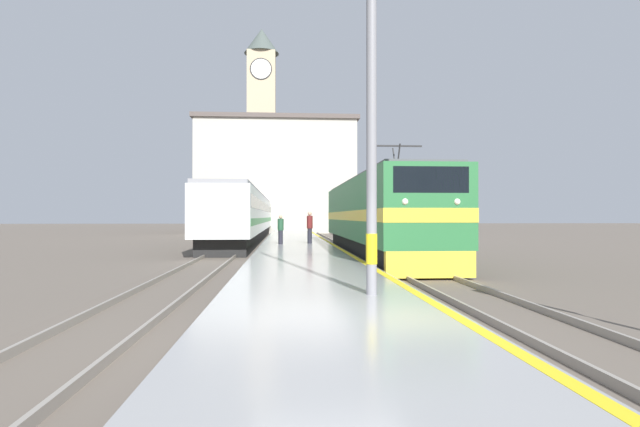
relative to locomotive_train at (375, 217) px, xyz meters
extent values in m
plane|color=#60564C|center=(-3.65, 13.64, -1.93)|extent=(200.00, 200.00, 0.00)
cube|color=#999999|center=(-3.65, 8.64, -1.73)|extent=(4.11, 140.00, 0.40)
cube|color=yellow|center=(-1.75, 8.64, -1.53)|extent=(0.20, 140.00, 0.00)
cube|color=#60564C|center=(0.00, 8.64, -1.92)|extent=(2.83, 140.00, 0.02)
cube|color=gray|center=(-0.72, 8.64, -1.84)|extent=(0.07, 140.00, 0.14)
cube|color=gray|center=(0.72, 8.64, -1.84)|extent=(0.07, 140.00, 0.14)
cube|color=#60564C|center=(-7.40, 8.64, -1.92)|extent=(2.84, 140.00, 0.02)
cube|color=gray|center=(-8.12, 8.64, -1.84)|extent=(0.07, 140.00, 0.14)
cube|color=gray|center=(-6.68, 8.64, -1.84)|extent=(0.07, 140.00, 0.14)
cube|color=black|center=(0.00, 0.04, -1.48)|extent=(2.47, 17.21, 0.90)
cube|color=#286B38|center=(0.00, 0.04, 0.32)|extent=(2.90, 18.70, 2.70)
cube|color=gold|center=(0.00, 0.04, 0.05)|extent=(2.92, 18.72, 0.44)
cube|color=gold|center=(0.00, -9.16, -1.44)|extent=(2.75, 0.30, 0.81)
cube|color=black|center=(0.00, -9.25, 1.12)|extent=(2.32, 0.12, 0.80)
sphere|color=white|center=(-0.80, -9.29, 0.45)|extent=(0.20, 0.20, 0.20)
sphere|color=white|center=(0.80, -9.29, 0.45)|extent=(0.20, 0.20, 0.20)
cube|color=#4C4C51|center=(0.00, 0.04, 1.73)|extent=(2.61, 17.77, 0.12)
cylinder|color=#333333|center=(0.00, -4.99, 2.29)|extent=(0.06, 0.63, 1.03)
cylinder|color=#333333|center=(0.00, -4.29, 2.29)|extent=(0.06, 0.63, 1.03)
cube|color=#262626|center=(0.00, -4.64, 2.79)|extent=(2.03, 0.08, 0.06)
cube|color=black|center=(-7.40, 17.05, -1.48)|extent=(2.46, 35.19, 0.90)
cube|color=silver|center=(-7.40, 17.05, 0.24)|extent=(2.90, 36.65, 2.55)
cube|color=black|center=(-7.40, 17.05, 0.75)|extent=(2.92, 35.92, 0.64)
cube|color=#338442|center=(-7.40, 17.05, -0.27)|extent=(2.92, 35.92, 0.36)
cube|color=gray|center=(-7.40, 17.05, 1.62)|extent=(2.67, 36.65, 0.20)
cylinder|color=gray|center=(-2.67, -14.22, 2.54)|extent=(0.20, 0.20, 8.13)
cylinder|color=yellow|center=(-2.67, -14.22, -0.63)|extent=(0.22, 0.22, 0.60)
cylinder|color=#23232D|center=(-2.96, 4.46, -1.10)|extent=(0.26, 0.26, 0.86)
cylinder|color=maroon|center=(-2.96, 4.46, -0.31)|extent=(0.34, 0.34, 0.72)
sphere|color=tan|center=(-2.96, 4.46, 0.17)|extent=(0.23, 0.23, 0.23)
cylinder|color=#23232D|center=(-4.62, 3.75, -1.14)|extent=(0.26, 0.26, 0.77)
cylinder|color=#234C33|center=(-4.62, 3.75, -0.44)|extent=(0.34, 0.34, 0.64)
sphere|color=tan|center=(-4.62, 3.75, -0.01)|extent=(0.21, 0.21, 0.21)
cube|color=tan|center=(-7.77, 48.75, 10.88)|extent=(4.01, 4.01, 25.63)
cylinder|color=black|center=(-7.77, 46.73, 20.89)|extent=(3.11, 0.06, 3.11)
cylinder|color=white|center=(-7.77, 46.70, 20.89)|extent=(2.81, 0.10, 2.81)
cone|color=#47514C|center=(-7.77, 48.75, 25.50)|extent=(5.02, 5.02, 3.61)
cube|color=#B7B2A3|center=(-5.40, 35.94, 4.60)|extent=(18.45, 7.50, 13.07)
cube|color=#564C47|center=(-5.40, 35.94, 11.38)|extent=(19.05, 8.10, 0.50)
camera|label=1|loc=(-4.38, -23.97, 0.01)|focal=28.00mm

